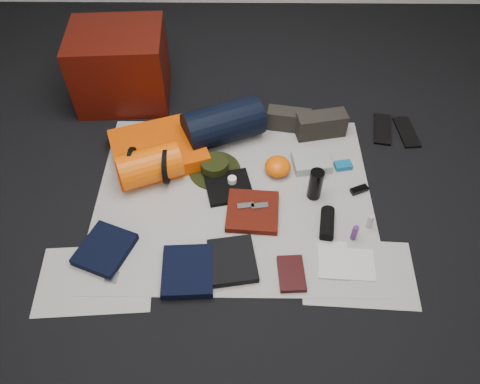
{
  "coord_description": "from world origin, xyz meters",
  "views": [
    {
      "loc": [
        0.05,
        -1.73,
        2.12
      ],
      "look_at": [
        0.03,
        -0.04,
        0.1
      ],
      "focal_mm": 35.0,
      "sensor_mm": 36.0,
      "label": 1
    }
  ],
  "objects_px": {
    "paperback_book": "(291,274)",
    "sleeping_pad": "(159,150)",
    "water_bottle": "(315,184)",
    "red_cabinet": "(121,66)",
    "navy_duffel": "(223,124)",
    "compact_camera": "(318,172)",
    "stuff_sack": "(150,166)"
  },
  "relations": [
    {
      "from": "stuff_sack",
      "to": "paperback_book",
      "type": "height_order",
      "value": "stuff_sack"
    },
    {
      "from": "navy_duffel",
      "to": "water_bottle",
      "type": "height_order",
      "value": "navy_duffel"
    },
    {
      "from": "compact_camera",
      "to": "paperback_book",
      "type": "bearing_deg",
      "value": -84.43
    },
    {
      "from": "red_cabinet",
      "to": "compact_camera",
      "type": "distance_m",
      "value": 1.51
    },
    {
      "from": "stuff_sack",
      "to": "water_bottle",
      "type": "height_order",
      "value": "stuff_sack"
    },
    {
      "from": "sleeping_pad",
      "to": "water_bottle",
      "type": "distance_m",
      "value": 1.0
    },
    {
      "from": "compact_camera",
      "to": "paperback_book",
      "type": "height_order",
      "value": "compact_camera"
    },
    {
      "from": "sleeping_pad",
      "to": "compact_camera",
      "type": "bearing_deg",
      "value": -8.87
    },
    {
      "from": "water_bottle",
      "to": "paperback_book",
      "type": "distance_m",
      "value": 0.56
    },
    {
      "from": "stuff_sack",
      "to": "navy_duffel",
      "type": "height_order",
      "value": "navy_duffel"
    },
    {
      "from": "navy_duffel",
      "to": "sleeping_pad",
      "type": "bearing_deg",
      "value": 177.75
    },
    {
      "from": "sleeping_pad",
      "to": "compact_camera",
      "type": "height_order",
      "value": "sleeping_pad"
    },
    {
      "from": "red_cabinet",
      "to": "water_bottle",
      "type": "relative_size",
      "value": 2.99
    },
    {
      "from": "water_bottle",
      "to": "compact_camera",
      "type": "bearing_deg",
      "value": 75.35
    },
    {
      "from": "red_cabinet",
      "to": "compact_camera",
      "type": "height_order",
      "value": "red_cabinet"
    },
    {
      "from": "red_cabinet",
      "to": "water_bottle",
      "type": "distance_m",
      "value": 1.55
    },
    {
      "from": "compact_camera",
      "to": "paperback_book",
      "type": "xyz_separation_m",
      "value": [
        -0.21,
        -0.7,
        -0.0
      ]
    },
    {
      "from": "red_cabinet",
      "to": "paperback_book",
      "type": "xyz_separation_m",
      "value": [
        1.08,
        -1.44,
        -0.23
      ]
    },
    {
      "from": "navy_duffel",
      "to": "paperback_book",
      "type": "bearing_deg",
      "value": -93.03
    },
    {
      "from": "sleeping_pad",
      "to": "paperback_book",
      "type": "distance_m",
      "value": 1.16
    },
    {
      "from": "sleeping_pad",
      "to": "compact_camera",
      "type": "distance_m",
      "value": 1.0
    },
    {
      "from": "paperback_book",
      "to": "sleeping_pad",
      "type": "bearing_deg",
      "value": 129.14
    },
    {
      "from": "sleeping_pad",
      "to": "navy_duffel",
      "type": "distance_m",
      "value": 0.44
    },
    {
      "from": "red_cabinet",
      "to": "navy_duffel",
      "type": "xyz_separation_m",
      "value": [
        0.7,
        -0.44,
        -0.12
      ]
    },
    {
      "from": "sleeping_pad",
      "to": "water_bottle",
      "type": "xyz_separation_m",
      "value": [
        0.94,
        -0.32,
        0.05
      ]
    },
    {
      "from": "sleeping_pad",
      "to": "water_bottle",
      "type": "bearing_deg",
      "value": -18.89
    },
    {
      "from": "sleeping_pad",
      "to": "stuff_sack",
      "type": "xyz_separation_m",
      "value": [
        -0.02,
        -0.19,
        0.06
      ]
    },
    {
      "from": "water_bottle",
      "to": "sleeping_pad",
      "type": "bearing_deg",
      "value": 161.11
    },
    {
      "from": "water_bottle",
      "to": "red_cabinet",
      "type": "bearing_deg",
      "value": 143.7
    },
    {
      "from": "navy_duffel",
      "to": "water_bottle",
      "type": "distance_m",
      "value": 0.72
    },
    {
      "from": "compact_camera",
      "to": "sleeping_pad",
      "type": "bearing_deg",
      "value": -166.85
    },
    {
      "from": "water_bottle",
      "to": "compact_camera",
      "type": "xyz_separation_m",
      "value": [
        0.04,
        0.17,
        -0.08
      ]
    }
  ]
}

